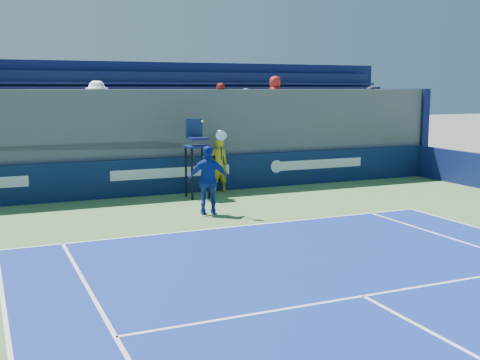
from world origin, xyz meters
name	(u,v)px	position (x,y,z in m)	size (l,w,h in m)	color
ball_person	(219,165)	(1.55, 16.79, 0.91)	(0.66, 0.43, 1.80)	gold
back_hoarding	(171,176)	(0.00, 17.10, 0.60)	(20.40, 0.21, 1.20)	#0C1A44
umpire_chair	(197,150)	(0.55, 16.13, 1.53)	(0.71, 0.71, 2.48)	black
tennis_player	(209,180)	(-0.01, 13.59, 0.96)	(1.19, 0.80, 2.57)	#122E96
stadium_seating	(153,133)	(0.01, 19.14, 1.84)	(21.00, 4.05, 4.40)	#535358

